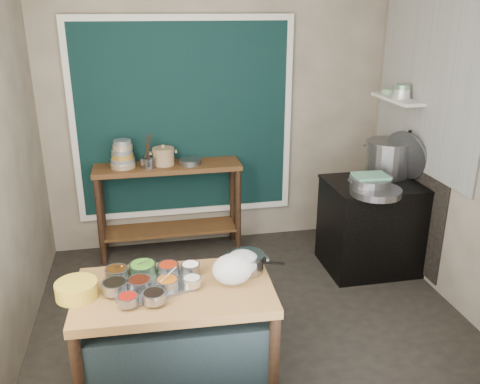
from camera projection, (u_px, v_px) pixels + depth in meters
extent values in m
cube|color=black|center=(248.00, 313.00, 4.30)|extent=(3.50, 3.00, 0.02)
cube|color=gray|center=(218.00, 113.00, 5.20)|extent=(3.50, 0.02, 2.80)
cube|color=gray|center=(460.00, 141.00, 4.14)|extent=(0.02, 3.00, 2.80)
cube|color=black|center=(184.00, 120.00, 5.11)|extent=(2.10, 0.02, 1.90)
cube|color=#B2B2AA|center=(428.00, 76.00, 4.48)|extent=(0.02, 1.70, 1.70)
cube|color=black|center=(408.00, 194.00, 4.97)|extent=(0.01, 1.30, 1.30)
cube|color=beige|center=(398.00, 99.00, 4.82)|extent=(0.22, 0.70, 0.03)
cube|color=olive|center=(177.00, 337.00, 3.35)|extent=(1.28, 0.77, 0.75)
cube|color=#503316|center=(170.00, 209.00, 5.20)|extent=(1.45, 0.40, 0.95)
cube|color=black|center=(373.00, 227.00, 4.90)|extent=(0.90, 0.68, 0.85)
cube|color=black|center=(377.00, 184.00, 4.75)|extent=(0.92, 0.69, 0.03)
cube|color=gray|center=(151.00, 286.00, 3.22)|extent=(0.57, 0.48, 0.02)
cylinder|color=gray|center=(168.00, 268.00, 3.36)|extent=(0.14, 0.14, 0.06)
cylinder|color=silver|center=(192.00, 281.00, 3.21)|extent=(0.12, 0.12, 0.05)
cylinder|color=gray|center=(115.00, 287.00, 3.14)|extent=(0.16, 0.16, 0.06)
cylinder|color=gray|center=(117.00, 273.00, 3.30)|extent=(0.15, 0.15, 0.06)
cylinder|color=gray|center=(139.00, 284.00, 3.17)|extent=(0.15, 0.15, 0.06)
cylinder|color=gray|center=(167.00, 283.00, 3.17)|extent=(0.14, 0.14, 0.06)
cylinder|color=gray|center=(128.00, 300.00, 3.00)|extent=(0.13, 0.13, 0.05)
cylinder|color=gray|center=(154.00, 297.00, 3.03)|extent=(0.14, 0.14, 0.06)
cylinder|color=gray|center=(143.00, 269.00, 3.34)|extent=(0.18, 0.18, 0.07)
cylinder|color=gray|center=(191.00, 268.00, 3.37)|extent=(0.13, 0.13, 0.06)
cylinder|color=#B48A21|center=(77.00, 290.00, 3.11)|extent=(0.32, 0.32, 0.10)
ellipsoid|color=white|center=(232.00, 269.00, 3.25)|extent=(0.33, 0.30, 0.20)
ellipsoid|color=white|center=(242.00, 263.00, 3.36)|extent=(0.29, 0.28, 0.17)
cylinder|color=tan|center=(124.00, 165.00, 4.95)|extent=(0.24, 0.24, 0.05)
cylinder|color=gray|center=(123.00, 160.00, 4.94)|extent=(0.23, 0.23, 0.05)
cylinder|color=gold|center=(123.00, 156.00, 4.92)|extent=(0.21, 0.21, 0.05)
cylinder|color=gray|center=(122.00, 151.00, 4.91)|extent=(0.20, 0.20, 0.05)
cylinder|color=tan|center=(122.00, 147.00, 4.89)|extent=(0.19, 0.19, 0.05)
cylinder|color=gray|center=(122.00, 142.00, 4.88)|extent=(0.17, 0.17, 0.05)
cylinder|color=gray|center=(149.00, 162.00, 4.94)|extent=(0.22, 0.22, 0.10)
cylinder|color=gray|center=(190.00, 162.00, 5.03)|extent=(0.23, 0.23, 0.05)
cylinder|color=gray|center=(405.00, 155.00, 4.77)|extent=(0.29, 0.49, 0.47)
cube|color=#558A6D|center=(371.00, 176.00, 4.50)|extent=(0.30, 0.24, 0.02)
cylinder|color=gray|center=(376.00, 192.00, 4.43)|extent=(0.49, 0.49, 0.06)
cylinder|color=silver|center=(401.00, 96.00, 4.76)|extent=(0.16, 0.16, 0.04)
cylinder|color=silver|center=(402.00, 92.00, 4.74)|extent=(0.15, 0.15, 0.04)
cylinder|color=gray|center=(402.00, 87.00, 4.73)|extent=(0.14, 0.14, 0.04)
cylinder|color=gray|center=(388.00, 92.00, 4.99)|extent=(0.14, 0.14, 0.05)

